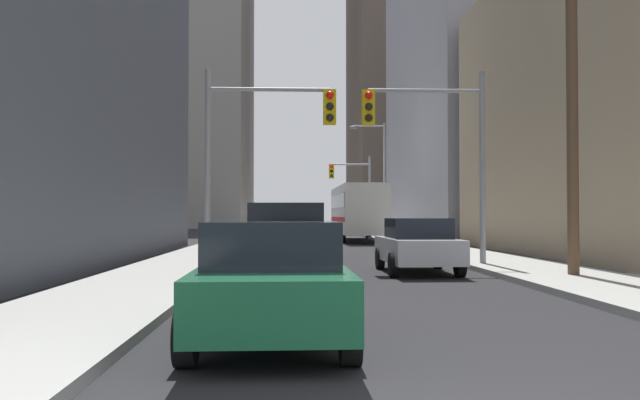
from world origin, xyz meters
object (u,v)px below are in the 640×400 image
object	(u,v)px
pickup_truck_white	(287,244)
traffic_signal_far_right	(352,183)
traffic_signal_near_right	(430,135)
traffic_signal_near_left	(264,134)
sedan_silver	(417,245)
city_bus	(357,210)
sedan_green	(272,281)
sedan_grey	(289,231)

from	to	relation	value
pickup_truck_white	traffic_signal_far_right	bearing A→B (deg)	82.30
traffic_signal_near_right	traffic_signal_far_right	size ratio (longest dim) A/B	1.00
pickup_truck_white	traffic_signal_near_left	xyz separation A→B (m)	(-0.73, 4.44, 3.12)
sedan_silver	traffic_signal_near_left	size ratio (longest dim) A/B	0.70
traffic_signal_near_right	pickup_truck_white	bearing A→B (deg)	-134.22
city_bus	traffic_signal_near_left	world-z (taller)	traffic_signal_near_left
sedan_green	sedan_silver	bearing A→B (deg)	69.86
pickup_truck_white	sedan_green	distance (m)	7.45
sedan_green	traffic_signal_near_left	xyz separation A→B (m)	(-0.58, 11.88, 3.28)
sedan_grey	traffic_signal_near_left	distance (m)	16.56
traffic_signal_far_right	sedan_green	bearing A→B (deg)	-96.53
sedan_grey	traffic_signal_far_right	bearing A→B (deg)	71.02
sedan_grey	traffic_signal_far_right	size ratio (longest dim) A/B	0.71
city_bus	pickup_truck_white	world-z (taller)	city_bus
traffic_signal_near_left	traffic_signal_near_right	xyz separation A→B (m)	(5.04, -0.00, -0.01)
pickup_truck_white	traffic_signal_near_right	world-z (taller)	traffic_signal_near_right
pickup_truck_white	sedan_green	world-z (taller)	pickup_truck_white
sedan_silver	traffic_signal_far_right	distance (m)	31.59
traffic_signal_near_right	traffic_signal_far_right	xyz separation A→B (m)	(0.30, 29.73, -0.03)
traffic_signal_near_left	sedan_grey	bearing A→B (deg)	87.53
city_bus	sedan_silver	size ratio (longest dim) A/B	2.73
pickup_truck_white	sedan_green	xyz separation A→B (m)	(-0.14, -7.45, -0.16)
traffic_signal_far_right	traffic_signal_near_left	bearing A→B (deg)	-100.19
city_bus	traffic_signal_near_right	bearing A→B (deg)	-89.78
pickup_truck_white	sedan_grey	world-z (taller)	pickup_truck_white
sedan_green	traffic_signal_near_left	world-z (taller)	traffic_signal_near_left
pickup_truck_white	traffic_signal_near_left	world-z (taller)	traffic_signal_near_left
city_bus	sedan_grey	bearing A→B (deg)	-126.16
city_bus	pickup_truck_white	distance (m)	26.84
traffic_signal_near_left	traffic_signal_near_right	bearing A→B (deg)	-0.00
sedan_silver	traffic_signal_far_right	bearing A→B (deg)	88.14
sedan_green	traffic_signal_far_right	world-z (taller)	traffic_signal_far_right
pickup_truck_white	sedan_silver	xyz separation A→B (m)	(3.60, 2.75, -0.16)
city_bus	sedan_silver	world-z (taller)	city_bus
sedan_silver	sedan_grey	distance (m)	18.27
traffic_signal_far_right	sedan_grey	bearing A→B (deg)	-108.98
city_bus	traffic_signal_near_left	distance (m)	22.70
sedan_grey	pickup_truck_white	bearing A→B (deg)	-89.93
sedan_green	sedan_silver	xyz separation A→B (m)	(3.74, 10.20, 0.00)
sedan_green	traffic_signal_near_right	size ratio (longest dim) A/B	0.70
sedan_grey	traffic_signal_near_right	distance (m)	17.11
pickup_truck_white	traffic_signal_near_right	size ratio (longest dim) A/B	0.91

